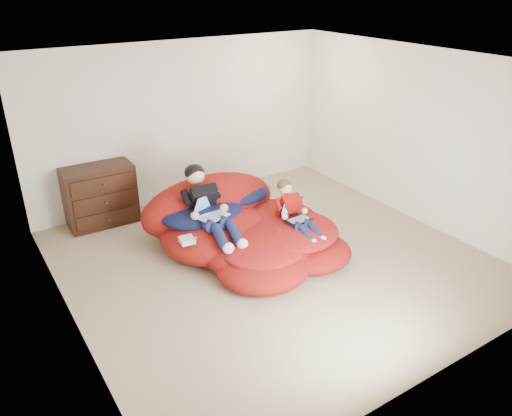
{
  "coord_description": "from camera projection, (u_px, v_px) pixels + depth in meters",
  "views": [
    {
      "loc": [
        -3.2,
        -4.57,
        3.38
      ],
      "look_at": [
        -0.13,
        0.2,
        0.7
      ],
      "focal_mm": 35.0,
      "sensor_mm": 36.0,
      "label": 1
    }
  ],
  "objects": [
    {
      "name": "younger_boy",
      "position": [
        294.0,
        209.0,
        6.47
      ],
      "size": [
        0.3,
        0.89,
        0.63
      ],
      "color": "#AD100F",
      "rests_on": "beanbag_pile"
    },
    {
      "name": "laptop_black",
      "position": [
        295.0,
        213.0,
        6.47
      ],
      "size": [
        0.35,
        0.34,
        0.24
      ],
      "color": "black",
      "rests_on": "younger_boy"
    },
    {
      "name": "beanbag_pile",
      "position": [
        243.0,
        229.0,
        6.68
      ],
      "size": [
        2.36,
        2.41,
        0.93
      ],
      "color": "maroon",
      "rests_on": "ground"
    },
    {
      "name": "older_boy",
      "position": [
        207.0,
        203.0,
        6.39
      ],
      "size": [
        0.4,
        1.22,
        0.79
      ],
      "color": "black",
      "rests_on": "beanbag_pile"
    },
    {
      "name": "cream_pillow",
      "position": [
        183.0,
        192.0,
        6.92
      ],
      "size": [
        0.46,
        0.29,
        0.29
      ],
      "primitive_type": "ellipsoid",
      "color": "beige",
      "rests_on": "beanbag_pile"
    },
    {
      "name": "laptop_white",
      "position": [
        210.0,
        210.0,
        6.36
      ],
      "size": [
        0.43,
        0.46,
        0.25
      ],
      "color": "silver",
      "rests_on": "older_boy"
    },
    {
      "name": "power_adapter",
      "position": [
        187.0,
        240.0,
        6.1
      ],
      "size": [
        0.19,
        0.19,
        0.06
      ],
      "primitive_type": "cube",
      "rotation": [
        0.0,
        0.0,
        -0.1
      ],
      "color": "silver",
      "rests_on": "beanbag_pile"
    },
    {
      "name": "room_shell",
      "position": [
        273.0,
        245.0,
        6.39
      ],
      "size": [
        5.1,
        5.1,
        2.77
      ],
      "color": "tan",
      "rests_on": "ground"
    },
    {
      "name": "dresser",
      "position": [
        100.0,
        196.0,
        7.25
      ],
      "size": [
        1.0,
        0.56,
        0.89
      ],
      "color": "black",
      "rests_on": "ground"
    }
  ]
}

